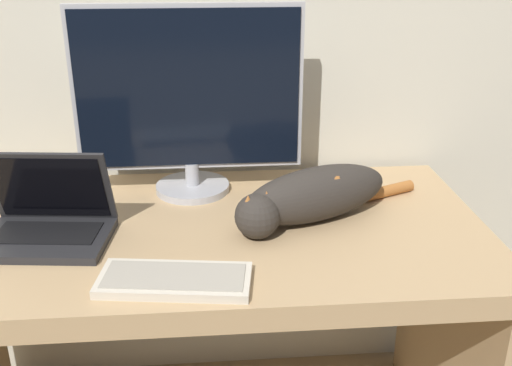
{
  "coord_description": "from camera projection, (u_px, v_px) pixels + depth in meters",
  "views": [
    {
      "loc": [
        0.03,
        -1.0,
        1.46
      ],
      "look_at": [
        0.14,
        0.34,
        0.89
      ],
      "focal_mm": 42.0,
      "sensor_mm": 36.0,
      "label": 1
    }
  ],
  "objects": [
    {
      "name": "monitor",
      "position": [
        189.0,
        101.0,
        1.64
      ],
      "size": [
        0.63,
        0.21,
        0.53
      ],
      "color": "#B2B2B7",
      "rests_on": "desk"
    },
    {
      "name": "desk",
      "position": [
        203.0,
        281.0,
        1.59
      ],
      "size": [
        1.46,
        0.75,
        0.76
      ],
      "color": "tan",
      "rests_on": "ground_plane"
    },
    {
      "name": "external_keyboard",
      "position": [
        175.0,
        280.0,
        1.27
      ],
      "size": [
        0.34,
        0.18,
        0.02
      ],
      "rotation": [
        0.0,
        0.0,
        -0.13
      ],
      "color": "beige",
      "rests_on": "desk"
    },
    {
      "name": "cat",
      "position": [
        311.0,
        195.0,
        1.53
      ],
      "size": [
        0.53,
        0.32,
        0.14
      ],
      "rotation": [
        0.0,
        0.0,
        0.41
      ],
      "color": "#332D28",
      "rests_on": "desk"
    },
    {
      "name": "laptop",
      "position": [
        47.0,
        222.0,
        1.45
      ],
      "size": [
        0.32,
        0.24,
        0.22
      ],
      "rotation": [
        0.0,
        0.0,
        -0.11
      ],
      "color": "#232326",
      "rests_on": "desk"
    }
  ]
}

